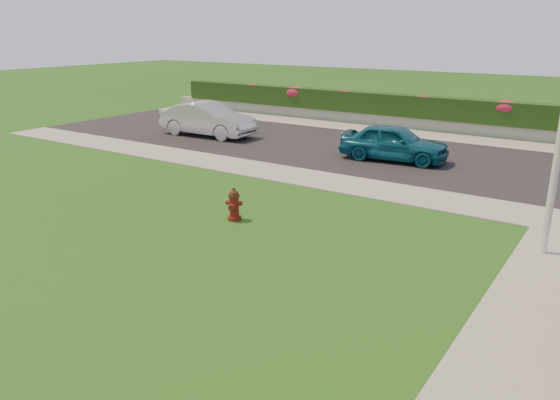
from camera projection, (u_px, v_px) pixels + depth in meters
The scene contains 14 objects.
ground at pixel (137, 285), 11.07m from camera, with size 120.00×120.00×0.00m, color black.
street_far at pixel (296, 142), 24.82m from camera, with size 26.00×8.00×0.04m, color black.
sidewalk_far at pixel (206, 161), 21.38m from camera, with size 24.00×2.00×0.04m, color gray.
sidewalk_beyond at pixel (419, 135), 26.66m from camera, with size 34.00×2.00×0.04m, color gray.
retaining_wall at pixel (430, 125), 27.77m from camera, with size 34.00×0.40×0.60m, color gray.
hedge at pixel (432, 108), 27.59m from camera, with size 32.00×0.90×1.10m, color black.
fire_hydrant at pixel (234, 205), 14.72m from camera, with size 0.47×0.44×0.90m.
sedan_teal at pixel (394, 142), 21.15m from camera, with size 1.67×4.16×1.42m, color #0D4D62.
sedan_silver at pixel (208, 119), 26.01m from camera, with size 1.67×4.79×1.58m, color #AAACB2.
flower_clump_a at pixel (252, 88), 33.39m from camera, with size 1.09×0.70×0.55m, color #C1214C.
flower_clump_b at pixel (295, 92), 31.74m from camera, with size 1.39×0.90×0.70m, color #C1214C.
flower_clump_c at pixel (344, 95), 30.05m from camera, with size 1.09×0.70×0.55m, color #C1214C.
flower_clump_d at pixel (423, 100), 27.67m from camera, with size 1.04×0.67×0.52m, color #C1214C.
flower_clump_e at pixel (506, 107), 25.55m from camera, with size 1.31×0.84×0.66m, color #C1214C.
Camera 1 is at (7.99, -6.73, 4.97)m, focal length 35.00 mm.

